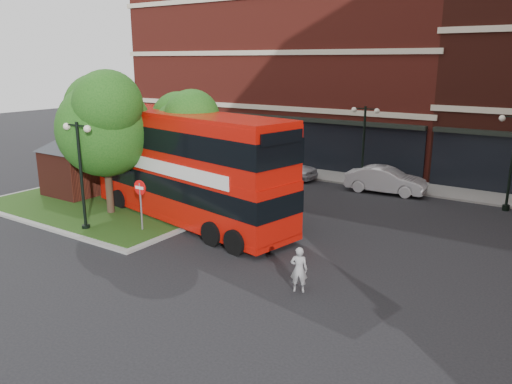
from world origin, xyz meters
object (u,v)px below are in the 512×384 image
Objects in this scene: woman at (299,269)px; car_silver at (285,167)px; car_white at (386,180)px; bus at (187,160)px.

car_silver is (-9.00, 14.29, -0.04)m from woman.
car_white is (-2.13, 14.29, -0.04)m from woman.
woman reaches higher than car_white.
woman is 0.35× the size of car_white.
bus is 2.78× the size of car_silver.
car_silver is at bearing -81.09° from woman.
bus reaches higher than woman.
woman is 0.36× the size of car_silver.
bus is at bearing -48.00° from woman.
bus reaches higher than car_white.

